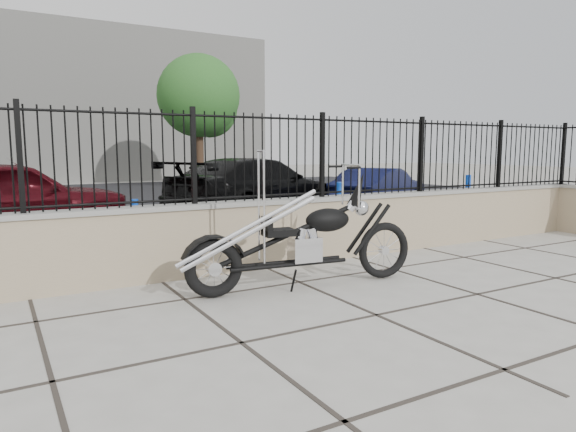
# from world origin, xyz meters

# --- Properties ---
(ground_plane) EXTENTS (90.00, 90.00, 0.00)m
(ground_plane) POSITION_xyz_m (0.00, 0.00, 0.00)
(ground_plane) COLOR #99968E
(ground_plane) RESTS_ON ground
(parking_lot) EXTENTS (30.00, 30.00, 0.00)m
(parking_lot) POSITION_xyz_m (0.00, 12.50, 0.00)
(parking_lot) COLOR black
(parking_lot) RESTS_ON ground
(retaining_wall) EXTENTS (14.00, 0.36, 0.96)m
(retaining_wall) POSITION_xyz_m (0.00, 2.50, 0.48)
(retaining_wall) COLOR gray
(retaining_wall) RESTS_ON ground_plane
(iron_fence) EXTENTS (14.00, 0.08, 1.20)m
(iron_fence) POSITION_xyz_m (0.00, 2.50, 1.56)
(iron_fence) COLOR black
(iron_fence) RESTS_ON retaining_wall
(background_building) EXTENTS (22.00, 6.00, 8.00)m
(background_building) POSITION_xyz_m (0.00, 26.50, 4.00)
(background_building) COLOR beige
(background_building) RESTS_ON ground_plane
(chopper_motorcycle) EXTENTS (2.86, 0.84, 1.69)m
(chopper_motorcycle) POSITION_xyz_m (-0.12, 1.27, 0.84)
(chopper_motorcycle) COLOR black
(chopper_motorcycle) RESTS_ON ground_plane
(car_red) EXTENTS (4.78, 3.02, 1.52)m
(car_red) POSITION_xyz_m (-3.07, 6.90, 0.76)
(car_red) COLOR #3E080F
(car_red) RESTS_ON parking_lot
(car_black) EXTENTS (5.45, 3.86, 1.46)m
(car_black) POSITION_xyz_m (2.39, 7.47, 0.73)
(car_black) COLOR black
(car_black) RESTS_ON parking_lot
(car_blue) EXTENTS (3.78, 2.65, 1.18)m
(car_blue) POSITION_xyz_m (5.75, 6.78, 0.59)
(car_blue) COLOR #0E1233
(car_blue) RESTS_ON parking_lot
(bollard_a) EXTENTS (0.12, 0.12, 0.87)m
(bollard_a) POSITION_xyz_m (-1.29, 4.52, 0.43)
(bollard_a) COLOR #0D26C9
(bollard_a) RESTS_ON ground_plane
(bollard_b) EXTENTS (0.15, 0.15, 0.99)m
(bollard_b) POSITION_xyz_m (2.97, 4.78, 0.50)
(bollard_b) COLOR #0B29AE
(bollard_b) RESTS_ON ground_plane
(bollard_c) EXTENTS (0.14, 0.14, 1.05)m
(bollard_c) POSITION_xyz_m (6.75, 4.70, 0.53)
(bollard_c) COLOR blue
(bollard_c) RESTS_ON ground_plane
(tree_right) EXTENTS (3.39, 3.39, 5.72)m
(tree_right) POSITION_xyz_m (4.33, 16.63, 4.01)
(tree_right) COLOR #382619
(tree_right) RESTS_ON ground_plane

